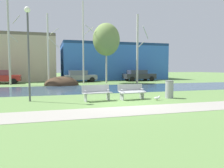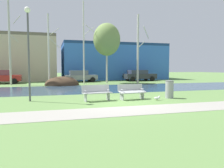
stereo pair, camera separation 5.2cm
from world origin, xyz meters
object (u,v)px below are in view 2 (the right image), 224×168
object	(u,v)px
parked_sedan_second_grey	(80,76)
seagull	(157,98)
trash_bin	(169,89)
streetlamp	(28,38)
parked_hatch_third_dark	(139,75)
bench_left	(97,92)
bench_right	(132,91)
parked_van_nearest_red	(1,77)

from	to	relation	value
parked_sedan_second_grey	seagull	bearing A→B (deg)	-82.84
trash_bin	streetlamp	size ratio (longest dim) A/B	0.21
seagull	parked_hatch_third_dark	bearing A→B (deg)	70.04
bench_left	bench_right	bearing A→B (deg)	0.00
parked_van_nearest_red	seagull	bearing A→B (deg)	-55.42
streetlamp	parked_hatch_third_dark	size ratio (longest dim) A/B	1.13
bench_left	seagull	bearing A→B (deg)	-12.67
bench_left	parked_van_nearest_red	bearing A→B (deg)	116.95
parked_van_nearest_red	parked_sedan_second_grey	distance (m)	9.05
trash_bin	parked_sedan_second_grey	xyz separation A→B (m)	(-3.22, 16.09, 0.24)
seagull	bench_left	bearing A→B (deg)	167.33
parked_sedan_second_grey	trash_bin	bearing A→B (deg)	-78.70
trash_bin	parked_hatch_third_dark	world-z (taller)	parked_hatch_third_dark
seagull	parked_sedan_second_grey	size ratio (longest dim) A/B	0.10
trash_bin	streetlamp	bearing A→B (deg)	172.82
seagull	streetlamp	world-z (taller)	streetlamp
bench_left	parked_sedan_second_grey	xyz separation A→B (m)	(1.20, 15.95, 0.31)
seagull	parked_van_nearest_red	xyz separation A→B (m)	(-11.13, 16.15, 0.69)
streetlamp	parked_sedan_second_grey	bearing A→B (deg)	72.62
bench_right	streetlamp	distance (m)	6.35
trash_bin	seagull	world-z (taller)	trash_bin
streetlamp	parked_sedan_second_grey	size ratio (longest dim) A/B	1.23
streetlamp	parked_van_nearest_red	bearing A→B (deg)	106.50
bench_right	parked_van_nearest_red	xyz separation A→B (m)	(-9.89, 15.41, 0.35)
parked_van_nearest_red	parked_sedan_second_grey	xyz separation A→B (m)	(9.04, 0.54, -0.03)
streetlamp	parked_hatch_third_dark	world-z (taller)	streetlamp
trash_bin	parked_hatch_third_dark	distance (m)	16.94
bench_right	parked_sedan_second_grey	world-z (taller)	parked_sedan_second_grey
trash_bin	streetlamp	xyz separation A→B (m)	(-7.94, 1.00, 2.85)
parked_hatch_third_dark	bench_right	bearing A→B (deg)	-114.59
streetlamp	trash_bin	bearing A→B (deg)	-7.18
bench_left	seagull	size ratio (longest dim) A/B	4.07
bench_right	parked_sedan_second_grey	bearing A→B (deg)	93.06
seagull	trash_bin	bearing A→B (deg)	28.12
streetlamp	parked_sedan_second_grey	world-z (taller)	streetlamp
bench_right	parked_sedan_second_grey	xyz separation A→B (m)	(-0.85, 15.95, 0.31)
bench_left	parked_sedan_second_grey	world-z (taller)	parked_sedan_second_grey
bench_left	seagull	world-z (taller)	bench_left
bench_right	trash_bin	distance (m)	2.37
seagull	streetlamp	bearing A→B (deg)	166.81
bench_left	bench_right	distance (m)	2.05
streetlamp	bench_right	bearing A→B (deg)	-8.74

